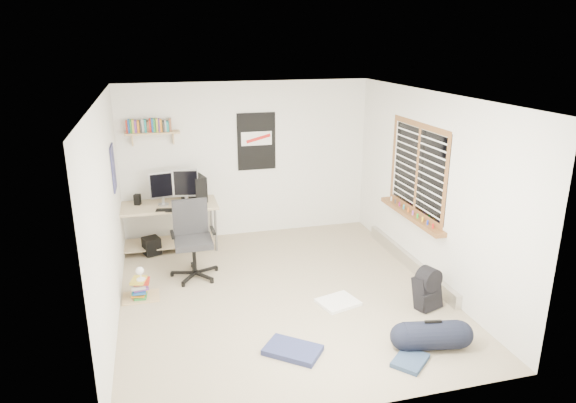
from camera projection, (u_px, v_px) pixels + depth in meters
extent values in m
cube|color=gray|center=(282.00, 294.00, 6.59)|extent=(4.00, 4.50, 0.01)
cube|color=white|center=(281.00, 96.00, 5.83)|extent=(4.00, 4.50, 0.01)
cube|color=silver|center=(247.00, 160.00, 8.28)|extent=(4.00, 0.01, 2.50)
cube|color=silver|center=(108.00, 215.00, 5.72)|extent=(0.01, 4.50, 2.50)
cube|color=silver|center=(430.00, 189.00, 6.70)|extent=(0.01, 4.50, 2.50)
cube|color=#CAC38C|center=(167.00, 226.00, 7.89)|extent=(1.68, 1.16, 0.71)
cube|color=#ACABB0|center=(163.00, 193.00, 7.70)|extent=(0.37, 0.15, 0.40)
cube|color=#B8B8BE|center=(186.00, 191.00, 7.77)|extent=(0.40, 0.17, 0.43)
cube|color=black|center=(197.00, 188.00, 7.95)|extent=(0.28, 0.42, 0.41)
cube|color=black|center=(170.00, 210.00, 7.54)|extent=(0.42, 0.20, 0.02)
cube|color=black|center=(137.00, 200.00, 7.76)|extent=(0.11, 0.11, 0.17)
cube|color=black|center=(185.00, 197.00, 7.88)|extent=(0.11, 0.11, 0.18)
cube|color=#28272A|center=(193.00, 243.00, 6.91)|extent=(0.71, 0.71, 1.06)
cube|color=tan|center=(152.00, 133.00, 7.66)|extent=(0.80, 0.22, 0.24)
cube|color=black|center=(257.00, 142.00, 8.21)|extent=(0.62, 0.03, 0.92)
cube|color=navy|center=(113.00, 168.00, 6.75)|extent=(0.02, 0.42, 0.60)
cube|color=brown|center=(416.00, 169.00, 6.90)|extent=(0.10, 1.50, 1.26)
cube|color=#B7B2A8|center=(409.00, 261.00, 7.31)|extent=(0.08, 2.50, 0.18)
cube|color=black|center=(427.00, 292.00, 6.20)|extent=(0.38, 0.34, 0.42)
cylinder|color=black|center=(432.00, 336.00, 5.39)|extent=(0.35, 0.35, 0.60)
cube|color=white|center=(338.00, 302.00, 6.33)|extent=(0.55, 0.50, 0.04)
cube|color=navy|center=(293.00, 350.00, 5.34)|extent=(0.67, 0.64, 0.06)
cube|color=navy|center=(410.00, 361.00, 5.18)|extent=(0.47, 0.46, 0.05)
cube|color=olive|center=(140.00, 287.00, 6.44)|extent=(0.52, 0.47, 0.28)
cube|color=white|center=(140.00, 271.00, 6.36)|extent=(0.17, 0.21, 0.18)
cube|color=black|center=(152.00, 246.00, 7.74)|extent=(0.30, 0.30, 0.26)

